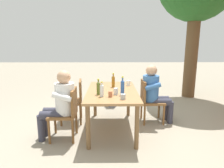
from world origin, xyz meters
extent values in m
plane|color=gray|center=(0.00, 0.00, 0.00)|extent=(24.00, 24.00, 0.00)
cube|color=#A37547|center=(0.00, 0.00, 0.74)|extent=(1.58, 0.90, 0.04)
cylinder|color=brown|center=(-0.71, -0.37, 0.36)|extent=(0.07, 0.07, 0.72)
cylinder|color=brown|center=(0.71, -0.37, 0.36)|extent=(0.07, 0.07, 0.72)
cylinder|color=brown|center=(-0.71, 0.37, 0.36)|extent=(0.07, 0.07, 0.72)
cylinder|color=brown|center=(0.71, 0.37, 0.36)|extent=(0.07, 0.07, 0.72)
cube|color=brown|center=(0.35, -0.83, 0.43)|extent=(0.45, 0.45, 0.04)
cube|color=brown|center=(0.35, -0.63, 0.66)|extent=(0.42, 0.05, 0.42)
cylinder|color=brown|center=(0.17, -1.02, 0.21)|extent=(0.04, 0.04, 0.41)
cylinder|color=brown|center=(0.55, -1.02, 0.21)|extent=(0.04, 0.04, 0.41)
cylinder|color=brown|center=(0.16, -0.64, 0.21)|extent=(0.04, 0.04, 0.41)
cylinder|color=brown|center=(0.54, -0.64, 0.21)|extent=(0.04, 0.04, 0.41)
cube|color=brown|center=(-0.35, 0.83, 0.43)|extent=(0.44, 0.44, 0.04)
cube|color=brown|center=(-0.35, 0.63, 0.66)|extent=(0.42, 0.04, 0.42)
cylinder|color=brown|center=(-0.17, 1.02, 0.21)|extent=(0.04, 0.04, 0.41)
cylinder|color=brown|center=(-0.55, 1.02, 0.21)|extent=(0.04, 0.04, 0.41)
cylinder|color=brown|center=(-0.16, 0.64, 0.21)|extent=(0.04, 0.04, 0.41)
cylinder|color=brown|center=(-0.54, 0.64, 0.21)|extent=(0.04, 0.04, 0.41)
cube|color=brown|center=(-0.35, -0.83, 0.43)|extent=(0.49, 0.49, 0.04)
cube|color=brown|center=(-0.38, -0.63, 0.66)|extent=(0.42, 0.09, 0.42)
cylinder|color=brown|center=(-0.52, -1.04, 0.21)|extent=(0.04, 0.04, 0.41)
cylinder|color=brown|center=(-0.14, -1.00, 0.21)|extent=(0.04, 0.04, 0.41)
cylinder|color=brown|center=(-0.57, -0.66, 0.21)|extent=(0.04, 0.04, 0.41)
cylinder|color=brown|center=(-0.19, -0.62, 0.21)|extent=(0.04, 0.04, 0.41)
cylinder|color=white|center=(0.35, -0.78, 0.71)|extent=(0.32, 0.32, 0.52)
sphere|color=tan|center=(0.35, -0.78, 1.07)|extent=(0.22, 0.22, 0.22)
cylinder|color=#383847|center=(0.26, -0.98, 0.45)|extent=(0.14, 0.40, 0.14)
cylinder|color=#383847|center=(0.26, -1.18, 0.23)|extent=(0.11, 0.11, 0.45)
cylinder|color=white|center=(0.17, -0.78, 0.79)|extent=(0.09, 0.31, 0.16)
cylinder|color=#383847|center=(0.44, -0.98, 0.45)|extent=(0.14, 0.40, 0.14)
cylinder|color=#383847|center=(0.44, -1.18, 0.23)|extent=(0.11, 0.11, 0.45)
cylinder|color=white|center=(0.54, -0.78, 0.79)|extent=(0.09, 0.31, 0.16)
cylinder|color=#3D70B2|center=(-0.35, 0.78, 0.71)|extent=(0.32, 0.32, 0.52)
sphere|color=tan|center=(-0.35, 0.78, 1.07)|extent=(0.22, 0.22, 0.22)
cylinder|color=#383847|center=(-0.26, 0.98, 0.45)|extent=(0.14, 0.40, 0.14)
cylinder|color=#383847|center=(-0.26, 1.18, 0.23)|extent=(0.11, 0.11, 0.45)
cylinder|color=#3D70B2|center=(-0.17, 0.78, 0.79)|extent=(0.09, 0.31, 0.16)
cylinder|color=#383847|center=(-0.44, 0.98, 0.45)|extent=(0.14, 0.40, 0.14)
cylinder|color=#383847|center=(-0.44, 1.18, 0.23)|extent=(0.11, 0.11, 0.45)
cylinder|color=#3D70B2|center=(-0.54, 0.78, 0.79)|extent=(0.09, 0.31, 0.16)
cylinder|color=#566623|center=(0.27, -0.23, 0.85)|extent=(0.06, 0.06, 0.19)
cone|color=#566623|center=(0.27, -0.23, 0.96)|extent=(0.06, 0.06, 0.03)
cylinder|color=#566623|center=(0.27, -0.23, 0.99)|extent=(0.03, 0.03, 0.03)
cylinder|color=yellow|center=(0.27, -0.23, 1.01)|extent=(0.03, 0.03, 0.02)
cylinder|color=white|center=(0.39, -0.17, 0.85)|extent=(0.06, 0.06, 0.18)
cone|color=white|center=(0.39, -0.17, 0.95)|extent=(0.06, 0.06, 0.02)
cylinder|color=white|center=(0.39, -0.17, 0.97)|extent=(0.03, 0.03, 0.02)
cylinder|color=yellow|center=(0.39, -0.17, 0.99)|extent=(0.03, 0.03, 0.02)
cylinder|color=#996019|center=(-0.27, 0.03, 0.86)|extent=(0.06, 0.06, 0.20)
cone|color=#996019|center=(-0.27, 0.03, 0.97)|extent=(0.06, 0.06, 0.03)
cylinder|color=#996019|center=(-0.27, 0.03, 1.00)|extent=(0.03, 0.03, 0.03)
cylinder|color=yellow|center=(-0.27, 0.03, 1.02)|extent=(0.03, 0.03, 0.02)
cylinder|color=#2D56A3|center=(0.30, 0.17, 0.87)|extent=(0.06, 0.06, 0.23)
cone|color=#2D56A3|center=(0.30, 0.17, 1.00)|extent=(0.06, 0.06, 0.03)
cylinder|color=#2D56A3|center=(0.30, 0.17, 1.03)|extent=(0.03, 0.03, 0.03)
cylinder|color=yellow|center=(0.30, 0.17, 1.06)|extent=(0.03, 0.03, 0.03)
cylinder|color=white|center=(-0.40, 0.34, 0.81)|extent=(0.08, 0.08, 0.10)
cylinder|color=#BC6B47|center=(0.42, -0.03, 0.80)|extent=(0.06, 0.06, 0.09)
cylinder|color=#B2B7BC|center=(0.56, 0.16, 0.80)|extent=(0.08, 0.08, 0.08)
cylinder|color=silver|center=(0.28, 0.06, 0.81)|extent=(0.07, 0.07, 0.11)
cube|color=#2D4784|center=(-1.42, 0.01, 0.21)|extent=(0.30, 0.20, 0.43)
cube|color=navy|center=(-1.42, -0.12, 0.14)|extent=(0.21, 0.06, 0.19)
cylinder|color=brown|center=(-2.28, 2.33, 1.32)|extent=(0.36, 0.36, 2.63)
camera|label=1|loc=(3.50, -0.03, 1.64)|focal=31.77mm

